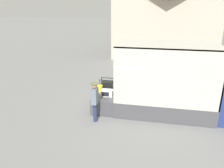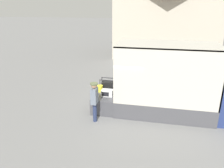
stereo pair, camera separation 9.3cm
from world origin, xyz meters
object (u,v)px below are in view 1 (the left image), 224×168
at_px(portable_generator, 108,85).
at_px(orange_bucket, 100,88).
at_px(worker_person, 95,98).
at_px(box_truck, 202,96).
at_px(microwave, 107,93).

bearing_deg(portable_generator, orange_bucket, -130.82).
distance_m(portable_generator, worker_person, 2.03).
height_order(box_truck, portable_generator, box_truck).
bearing_deg(box_truck, worker_person, -161.36).
xyz_separation_m(microwave, worker_person, (-0.29, -1.19, 0.21)).
relative_size(microwave, portable_generator, 0.74).
xyz_separation_m(microwave, portable_generator, (-0.15, 0.83, 0.07)).
distance_m(box_truck, worker_person, 4.93).
bearing_deg(portable_generator, box_truck, -5.66).
xyz_separation_m(portable_generator, worker_person, (-0.14, -2.02, 0.14)).
bearing_deg(orange_bucket, worker_person, -83.37).
bearing_deg(box_truck, portable_generator, 174.34).
bearing_deg(worker_person, orange_bucket, 96.63).
height_order(box_truck, microwave, box_truck).
xyz_separation_m(box_truck, worker_person, (-4.67, -1.57, 0.19)).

